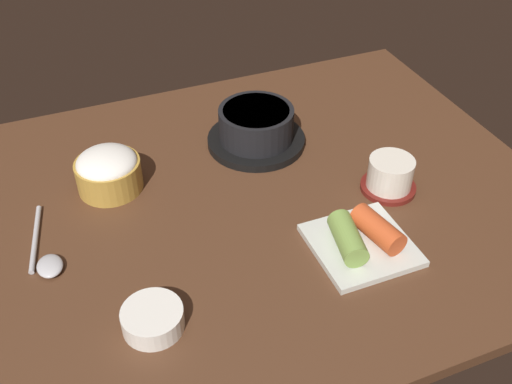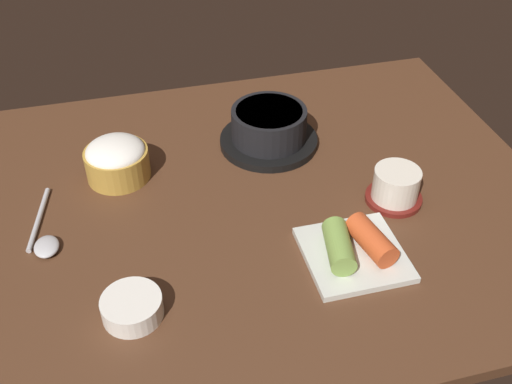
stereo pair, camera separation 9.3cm
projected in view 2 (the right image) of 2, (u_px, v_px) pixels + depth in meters
dining_table at (241, 206)px, 96.31cm from camera, size 100.00×76.00×2.00cm
stone_pot at (269, 128)px, 105.70cm from camera, size 17.43×17.43×7.09cm
rice_bowl at (117, 159)px, 98.42cm from camera, size 10.49×10.49×6.91cm
tea_cup_with_saucer at (396, 186)px, 94.03cm from camera, size 9.01×9.01×5.77cm
kimchi_plate at (354, 248)px, 84.99cm from camera, size 13.98×13.98×4.61cm
side_bowl_near at (132, 307)px, 76.99cm from camera, size 7.95×7.95×2.98cm
spoon at (44, 238)px, 88.19cm from camera, size 4.77×16.22×1.35cm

